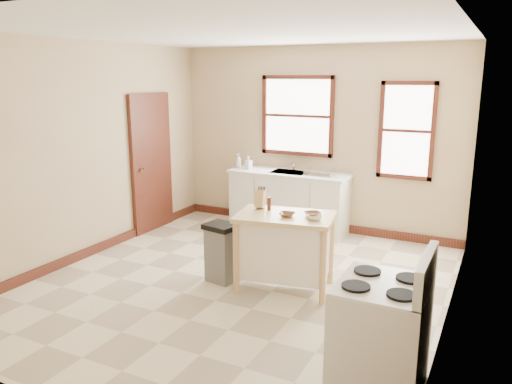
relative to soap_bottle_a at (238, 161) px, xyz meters
The scene contains 23 objects.
floor 2.64m from the soap_bottle_a, 61.71° to the right, with size 5.00×5.00×0.00m, color beige.
ceiling 3.00m from the soap_bottle_a, 61.71° to the right, with size 5.00×5.00×0.00m, color white.
wall_back 1.26m from the soap_bottle_a, 17.55° to the left, with size 4.50×0.04×2.80m, color tan.
wall_left 2.43m from the soap_bottle_a, 117.24° to the right, with size 0.04×5.00×2.80m, color tan.
wall_right 4.03m from the soap_bottle_a, 32.14° to the right, with size 0.04×5.00×2.80m, color tan.
window_main 1.17m from the soap_bottle_a, 22.01° to the left, with size 1.17×0.06×1.22m, color #37140F, non-canonical shape.
window_side 2.59m from the soap_bottle_a, ahead, with size 0.77×0.06×1.37m, color #37140F, non-canonical shape.
door_left 1.35m from the soap_bottle_a, 141.73° to the right, with size 0.06×0.90×2.10m, color #37140F.
baseboard_back 1.54m from the soap_bottle_a, 16.18° to the left, with size 4.50×0.04×0.12m, color #37140F.
baseboard_left 2.58m from the soap_bottle_a, 116.60° to the right, with size 0.04×5.00×0.12m, color #37140F.
sink_counter 1.03m from the soap_bottle_a, ahead, with size 1.86×0.62×0.92m, color silver, non-canonical shape.
faucet 0.88m from the soap_bottle_a, 15.99° to the left, with size 0.03×0.03×0.22m, color silver.
soap_bottle_a is the anchor object (origin of this frame).
soap_bottle_b 0.18m from the soap_bottle_a, ahead, with size 0.09×0.09×0.20m, color #B2B2B2.
dish_rack 1.37m from the soap_bottle_a, ahead, with size 0.41×0.31×0.10m, color silver, non-canonical shape.
kitchen_island 2.66m from the soap_bottle_a, 49.80° to the right, with size 1.06×0.67×0.86m, color #FED995, non-canonical shape.
knife_block 2.27m from the soap_bottle_a, 54.94° to the right, with size 0.10×0.10×0.20m, color tan, non-canonical shape.
pepper_grinder 2.37m from the soap_bottle_a, 52.81° to the right, with size 0.04×0.04×0.15m, color #481E13.
bowl_a 2.67m from the soap_bottle_a, 49.83° to the right, with size 0.17×0.17×0.04m, color brown.
bowl_b 2.74m from the soap_bottle_a, 44.07° to the right, with size 0.18×0.18×0.04m, color brown.
bowl_c 2.87m from the soap_bottle_a, 44.83° to the right, with size 0.16×0.16×0.05m, color white.
trash_bin 2.42m from the soap_bottle_a, 66.19° to the right, with size 0.36×0.30×0.70m, color #5C5C5A, non-canonical shape.
gas_stove 4.59m from the soap_bottle_a, 47.78° to the right, with size 0.70×0.71×1.14m, color silver, non-canonical shape.
Camera 1 is at (2.62, -4.70, 2.36)m, focal length 35.00 mm.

